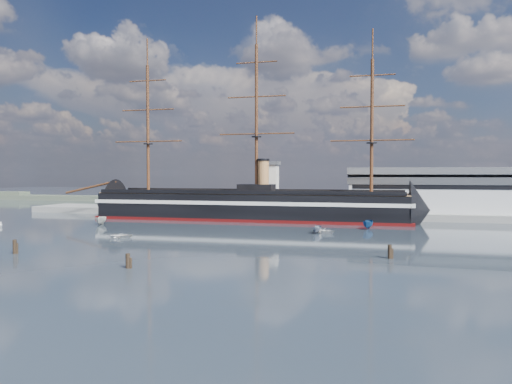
# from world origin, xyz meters

# --- Properties ---
(ground) EXTENTS (600.00, 600.00, 0.00)m
(ground) POSITION_xyz_m (0.00, 40.00, 0.00)
(ground) COLOR black
(ground) RESTS_ON ground
(quay) EXTENTS (180.00, 18.00, 2.00)m
(quay) POSITION_xyz_m (10.00, 76.00, 0.00)
(quay) COLOR slate
(quay) RESTS_ON ground
(warehouse) EXTENTS (63.00, 21.00, 11.60)m
(warehouse) POSITION_xyz_m (58.00, 80.00, 7.98)
(warehouse) COLOR #B7BABC
(warehouse) RESTS_ON ground
(quay_tower) EXTENTS (5.00, 5.00, 15.00)m
(quay_tower) POSITION_xyz_m (3.00, 73.00, 9.75)
(quay_tower) COLOR silver
(quay_tower) RESTS_ON ground
(shoreline) EXTENTS (120.00, 10.00, 4.00)m
(shoreline) POSITION_xyz_m (-139.23, 135.00, 1.45)
(shoreline) COLOR #3F4C38
(shoreline) RESTS_ON ground
(warship) EXTENTS (112.96, 17.20, 53.94)m
(warship) POSITION_xyz_m (-1.96, 60.00, 4.04)
(warship) COLOR black
(warship) RESTS_ON ground
(motorboat_a) EXTENTS (7.09, 4.32, 2.66)m
(motorboat_a) POSITION_xyz_m (-33.85, 36.83, 0.00)
(motorboat_a) COLOR beige
(motorboat_a) RESTS_ON ground
(motorboat_b) EXTENTS (2.38, 3.02, 1.32)m
(motorboat_b) POSITION_xyz_m (-14.92, 14.64, 0.00)
(motorboat_b) COLOR white
(motorboat_b) RESTS_ON ground
(motorboat_c) EXTENTS (5.21, 2.28, 2.03)m
(motorboat_c) POSITION_xyz_m (23.09, 33.13, 0.00)
(motorboat_c) COLOR slate
(motorboat_c) RESTS_ON ground
(motorboat_e) EXTENTS (2.29, 3.46, 1.50)m
(motorboat_e) POSITION_xyz_m (24.52, 33.57, 0.00)
(motorboat_e) COLOR silver
(motorboat_e) RESTS_ON ground
(motorboat_f) EXTENTS (6.79, 3.21, 2.62)m
(motorboat_f) POSITION_xyz_m (33.67, 44.87, 0.00)
(motorboat_f) COLOR navy
(motorboat_f) RESTS_ON ground
(piling_near_left) EXTENTS (0.64, 0.64, 3.05)m
(piling_near_left) POSITION_xyz_m (-21.46, -8.26, 0.00)
(piling_near_left) COLOR black
(piling_near_left) RESTS_ON ground
(piling_near_mid) EXTENTS (0.64, 0.64, 2.79)m
(piling_near_mid) POSITION_xyz_m (3.19, -14.74, 0.00)
(piling_near_mid) COLOR black
(piling_near_mid) RESTS_ON ground
(piling_far_right) EXTENTS (0.64, 0.64, 2.89)m
(piling_far_right) POSITION_xyz_m (38.78, 3.18, 0.00)
(piling_far_right) COLOR black
(piling_far_right) RESTS_ON ground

